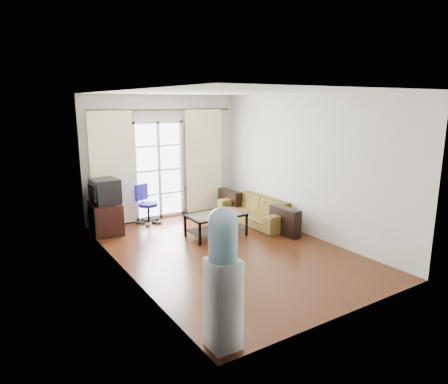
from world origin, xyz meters
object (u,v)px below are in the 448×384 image
at_px(coffee_table, 216,222).
at_px(tv_stand, 106,218).
at_px(crt_tv, 104,191).
at_px(task_chair, 148,212).
at_px(sofa, 255,210).
at_px(water_cooler, 223,276).

bearing_deg(coffee_table, tv_stand, 141.04).
bearing_deg(crt_tv, task_chair, 5.65).
relative_size(sofa, coffee_table, 1.71).
bearing_deg(task_chair, tv_stand, 164.62).
xyz_separation_m(sofa, task_chair, (-1.96, 1.21, -0.03)).
height_order(coffee_table, crt_tv, crt_tv).
bearing_deg(tv_stand, coffee_table, -33.14).
height_order(sofa, task_chair, task_chair).
relative_size(sofa, crt_tv, 3.40).
bearing_deg(water_cooler, tv_stand, 89.80).
bearing_deg(task_chair, water_cooler, -126.29).
bearing_deg(tv_stand, sofa, -14.55).
relative_size(crt_tv, water_cooler, 0.36).
distance_m(sofa, task_chair, 2.30).
relative_size(sofa, task_chair, 2.26).
relative_size(tv_stand, task_chair, 0.98).
distance_m(tv_stand, water_cooler, 4.52).
relative_size(crt_tv, task_chair, 0.67).
relative_size(coffee_table, water_cooler, 0.72).
height_order(tv_stand, water_cooler, water_cooler).
distance_m(coffee_table, tv_stand, 2.21).
bearing_deg(sofa, task_chair, -123.15).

